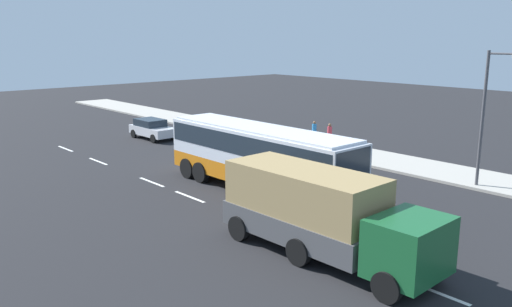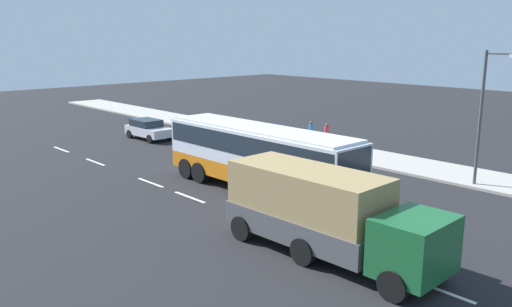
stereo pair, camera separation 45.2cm
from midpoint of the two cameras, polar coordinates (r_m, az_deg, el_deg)
ground_plane at (r=27.43m, az=-0.77°, el=-3.40°), size 120.00×120.00×0.00m
sidewalk_curb at (r=34.54m, az=11.70°, el=-0.18°), size 80.00×4.00×0.15m
lane_centreline at (r=22.09m, az=0.17°, el=-7.40°), size 39.43×0.16×0.01m
coach_bus at (r=25.65m, az=0.87°, el=0.18°), size 11.56×2.69×3.29m
cargo_truck at (r=18.42m, az=7.85°, el=-6.36°), size 8.38×2.78×2.99m
car_silver_hatch at (r=40.40m, az=-10.99°, el=2.71°), size 4.15×1.97×1.48m
pedestrian_near_curb at (r=36.23m, az=8.42°, el=2.18°), size 0.32×0.32×1.65m
pedestrian_at_crossing at (r=37.40m, az=6.74°, el=2.51°), size 0.32×0.32×1.60m
street_lamp at (r=28.39m, az=24.40°, el=4.40°), size 1.73×0.24×6.80m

